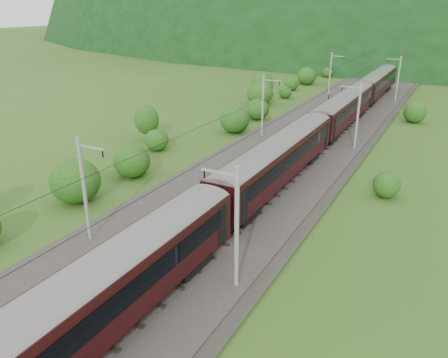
% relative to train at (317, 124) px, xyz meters
% --- Properties ---
extents(ground, '(600.00, 600.00, 0.00)m').
position_rel_train_xyz_m(ground, '(-2.40, -28.40, -3.75)').
color(ground, '#2F551A').
rests_on(ground, ground).
extents(railbed, '(14.00, 220.00, 0.30)m').
position_rel_train_xyz_m(railbed, '(-2.40, -18.40, -3.60)').
color(railbed, '#38332D').
rests_on(railbed, ground).
extents(track_left, '(2.40, 220.00, 0.27)m').
position_rel_train_xyz_m(track_left, '(-4.80, -18.40, -3.38)').
color(track_left, '#513222').
rests_on(track_left, railbed).
extents(track_right, '(2.40, 220.00, 0.27)m').
position_rel_train_xyz_m(track_right, '(-0.00, -18.40, -3.38)').
color(track_right, '#513222').
rests_on(track_right, railbed).
extents(catenary_left, '(2.54, 192.28, 8.00)m').
position_rel_train_xyz_m(catenary_left, '(-8.52, 3.60, 0.75)').
color(catenary_left, gray).
rests_on(catenary_left, railbed).
extents(catenary_right, '(2.54, 192.28, 8.00)m').
position_rel_train_xyz_m(catenary_right, '(3.72, 3.60, 0.75)').
color(catenary_right, gray).
rests_on(catenary_right, railbed).
extents(overhead_wires, '(4.83, 198.00, 0.03)m').
position_rel_train_xyz_m(overhead_wires, '(-2.40, -18.40, 3.35)').
color(overhead_wires, black).
rests_on(overhead_wires, ground).
extents(mountain_main, '(504.00, 360.00, 244.00)m').
position_rel_train_xyz_m(mountain_main, '(-2.40, 231.60, -3.75)').
color(mountain_main, black).
rests_on(mountain_main, ground).
extents(mountain_ridge, '(336.00, 280.00, 132.00)m').
position_rel_train_xyz_m(mountain_ridge, '(-122.40, 271.60, -3.75)').
color(mountain_ridge, black).
rests_on(mountain_ridge, ground).
extents(train, '(3.20, 154.30, 5.57)m').
position_rel_train_xyz_m(train, '(0.00, 0.00, 0.00)').
color(train, black).
rests_on(train, ground).
extents(hazard_post_near, '(0.14, 0.14, 1.33)m').
position_rel_train_xyz_m(hazard_post_near, '(-2.63, 35.80, -2.79)').
color(hazard_post_near, red).
rests_on(hazard_post_near, railbed).
extents(hazard_post_far, '(0.17, 0.17, 1.64)m').
position_rel_train_xyz_m(hazard_post_far, '(-2.31, 5.88, -2.63)').
color(hazard_post_far, red).
rests_on(hazard_post_far, railbed).
extents(signal, '(0.27, 0.27, 2.43)m').
position_rel_train_xyz_m(signal, '(-5.88, 25.99, -2.03)').
color(signal, black).
rests_on(signal, railbed).
extents(vegetation_left, '(12.32, 151.79, 5.58)m').
position_rel_train_xyz_m(vegetation_left, '(-16.02, -15.69, -1.72)').
color(vegetation_left, '#204312').
rests_on(vegetation_left, ground).
extents(vegetation_right, '(5.19, 92.17, 3.01)m').
position_rel_train_xyz_m(vegetation_right, '(9.66, -20.30, -2.39)').
color(vegetation_right, '#204312').
rests_on(vegetation_right, ground).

